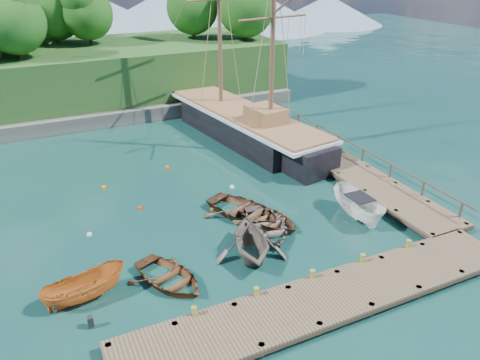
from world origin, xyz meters
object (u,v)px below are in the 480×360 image
Objects in this scene: rowboat_0 at (170,283)px; cabin_boat_white at (357,218)px; motorboat_orange at (87,299)px; rowboat_3 at (266,231)px; rowboat_2 at (268,223)px; schooner at (244,127)px; rowboat_4 at (243,216)px; rowboat_1 at (251,256)px.

cabin_boat_white is at bearing -17.51° from rowboat_0.
motorboat_orange is at bearing 149.74° from rowboat_0.
cabin_boat_white is (12.30, 1.10, 0.00)m from rowboat_0.
motorboat_orange is at bearing -161.97° from rowboat_3.
rowboat_3 is at bearing -146.29° from rowboat_2.
rowboat_2 is 14.17m from schooner.
schooner is (5.77, 11.85, 1.05)m from rowboat_4.
rowboat_4 is 0.19× the size of schooner.
rowboat_0 is 0.16× the size of schooner.
motorboat_orange reaches higher than rowboat_3.
rowboat_2 is 11.19m from motorboat_orange.
rowboat_2 is 0.91× the size of cabin_boat_white.
rowboat_2 is 0.16× the size of schooner.
rowboat_4 is 1.26× the size of motorboat_orange.
rowboat_3 is (-0.50, -0.74, 0.00)m from rowboat_2.
rowboat_0 is at bearing -152.71° from rowboat_3.
rowboat_1 is 1.12× the size of motorboat_orange.
rowboat_0 is at bearing -170.46° from rowboat_4.
schooner is at bearing 31.11° from rowboat_0.
schooner reaches higher than rowboat_0.
motorboat_orange reaches higher than rowboat_2.
rowboat_1 is at bearing -155.71° from rowboat_2.
motorboat_orange is at bearing 169.84° from rowboat_2.
motorboat_orange is at bearing -143.89° from schooner.
rowboat_2 is at bearing 65.26° from rowboat_3.
schooner is at bearing 81.75° from rowboat_1.
rowboat_3 is at bearing 174.56° from cabin_boat_white.
rowboat_3 is 5.85m from cabin_boat_white.
rowboat_2 is (2.44, 2.57, 0.00)m from rowboat_1.
rowboat_3 is (6.55, 2.12, 0.00)m from rowboat_0.
rowboat_0 is 6.88m from rowboat_3.
rowboat_4 is (6.09, 4.31, 0.00)m from rowboat_0.
rowboat_3 is 15.04m from schooner.
schooner is at bearing 47.87° from rowboat_2.
schooner reaches higher than rowboat_3.
cabin_boat_white is (6.22, -3.21, 0.00)m from rowboat_4.
schooner is (11.86, 16.15, 1.05)m from rowboat_0.
rowboat_4 is at bearing 157.34° from cabin_boat_white.
rowboat_3 is (1.94, 1.83, 0.00)m from rowboat_1.
rowboat_0 is at bearing -170.25° from cabin_boat_white.
motorboat_orange is 0.85× the size of cabin_boat_white.
rowboat_3 is 2.23m from rowboat_4.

